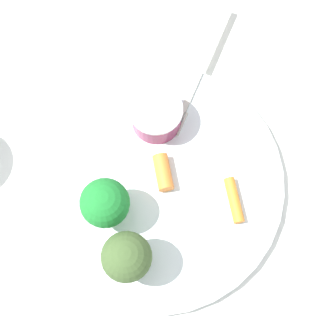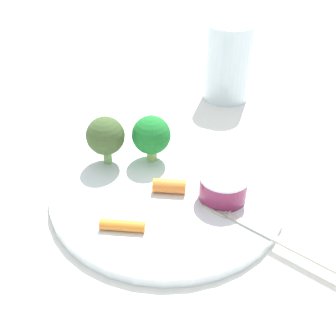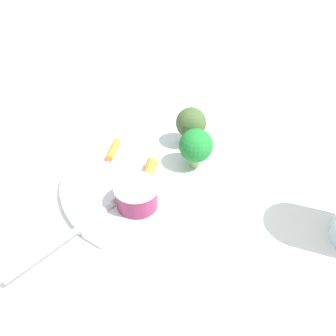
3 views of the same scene
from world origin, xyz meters
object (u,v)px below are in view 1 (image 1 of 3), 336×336
at_px(carrot_stick_0, 234,200).
at_px(carrot_stick_1, 163,173).
at_px(broccoli_floret_0, 105,203).
at_px(sauce_cup, 156,115).
at_px(broccoli_floret_1, 127,257).
at_px(fork, 201,70).
at_px(plate, 153,181).

distance_m(carrot_stick_0, carrot_stick_1, 0.08).
bearing_deg(carrot_stick_1, broccoli_floret_0, -80.56).
bearing_deg(sauce_cup, broccoli_floret_0, -51.53).
bearing_deg(broccoli_floret_1, carrot_stick_0, 94.36).
bearing_deg(fork, carrot_stick_0, -14.97).
bearing_deg(plate, carrot_stick_0, 47.95).
height_order(sauce_cup, carrot_stick_0, sauce_cup).
height_order(carrot_stick_1, fork, carrot_stick_1).
bearing_deg(plate, fork, 131.55).
xyz_separation_m(carrot_stick_1, fork, (-0.09, 0.09, -0.01)).
relative_size(broccoli_floret_0, carrot_stick_1, 1.62).
xyz_separation_m(sauce_cup, fork, (-0.03, 0.07, -0.01)).
height_order(broccoli_floret_0, carrot_stick_1, broccoli_floret_0).
distance_m(broccoli_floret_0, carrot_stick_0, 0.13).
relative_size(carrot_stick_0, carrot_stick_1, 1.25).
relative_size(plate, broccoli_floret_0, 4.52).
bearing_deg(broccoli_floret_0, carrot_stick_0, 68.70).
distance_m(plate, fork, 0.14).
xyz_separation_m(broccoli_floret_1, carrot_stick_1, (-0.07, 0.07, -0.03)).
relative_size(plate, sauce_cup, 4.91).
bearing_deg(broccoli_floret_0, fork, 123.06).
distance_m(broccoli_floret_1, fork, 0.23).
distance_m(broccoli_floret_0, broccoli_floret_1, 0.06).
relative_size(broccoli_floret_0, broccoli_floret_1, 0.96).
xyz_separation_m(plate, carrot_stick_1, (0.00, 0.01, 0.01)).
distance_m(sauce_cup, broccoli_floret_1, 0.15).
xyz_separation_m(broccoli_floret_1, fork, (-0.16, 0.16, -0.04)).
bearing_deg(broccoli_floret_0, plate, 101.64).
height_order(plate, sauce_cup, sauce_cup).
bearing_deg(carrot_stick_0, fork, 165.03).
bearing_deg(plate, broccoli_floret_1, -40.66).
xyz_separation_m(sauce_cup, broccoli_floret_0, (0.07, -0.09, 0.02)).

